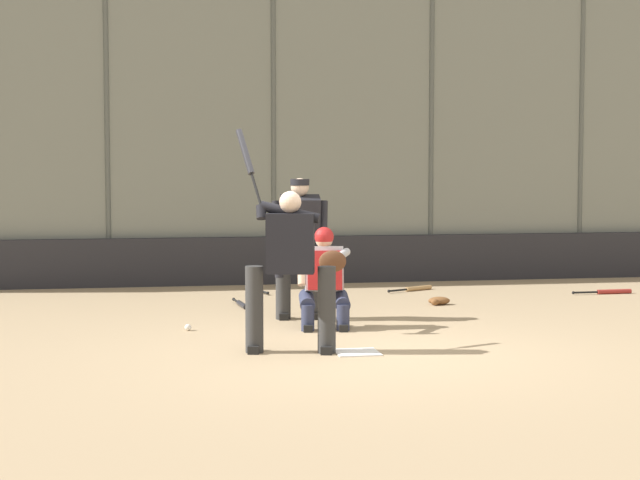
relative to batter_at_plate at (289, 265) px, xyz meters
The scene contains 14 objects.
ground_plane 1.10m from the batter_at_plate, 168.36° to the left, with size 160.00×160.00×0.00m, color tan.
home_plate_marker 1.09m from the batter_at_plate, 168.36° to the left, with size 0.43×0.43×0.01m, color white.
backstop_fence 6.32m from the batter_at_plate, 96.13° to the right, with size 15.21×0.08×4.80m.
padding_wall 6.04m from the batter_at_plate, 96.23° to the right, with size 14.82×0.18×0.73m, color #28282D.
bleachers_beyond 8.70m from the batter_at_plate, 99.09° to the right, with size 10.59×2.50×1.48m.
batter_at_plate is the anchor object (origin of this frame).
catcher_behind_plate 1.59m from the batter_at_plate, 113.13° to the right, with size 0.62×0.75×1.15m.
umpire_home 2.25m from the batter_at_plate, 101.60° to the right, with size 0.69×0.44×1.69m.
spare_bat_near_backstop 3.55m from the batter_at_plate, 87.88° to the right, with size 0.13×0.85×0.07m.
spare_bat_by_padding 5.44m from the batter_at_plate, 118.48° to the right, with size 0.76×0.44×0.07m.
spare_bat_third_base_side 6.54m from the batter_at_plate, 143.38° to the right, with size 0.91×0.08×0.07m.
spare_bat_first_base_side 5.14m from the batter_at_plate, 92.62° to the right, with size 0.27×0.82×0.07m.
fielding_glove_on_dirt 4.10m from the batter_at_plate, 127.81° to the right, with size 0.29×0.22×0.11m.
baseball_loose 2.00m from the batter_at_plate, 59.56° to the right, with size 0.07×0.07×0.07m, color white.
Camera 1 is at (2.18, 10.22, 1.88)m, focal length 60.00 mm.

